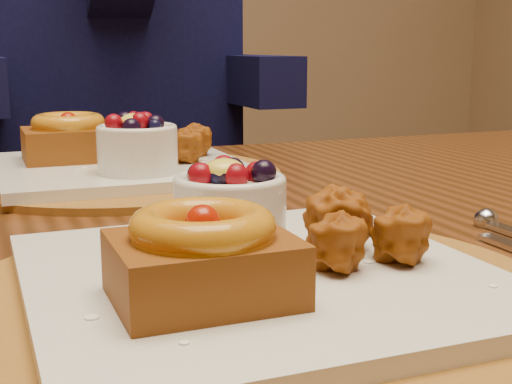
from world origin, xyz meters
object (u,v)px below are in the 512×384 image
Objects in this scene: diner at (107,4)px; place_setting_near at (254,266)px; dining_table at (171,301)px; chair_far at (82,250)px; place_setting_far at (119,160)px.

place_setting_near is at bearing -80.58° from diner.
chair_far reaches higher than dining_table.
place_setting_far is (-0.00, 0.43, 0.00)m from place_setting_near.
chair_far is 0.93× the size of diner.
chair_far is 0.53m from diner.
diner is (0.05, -0.14, 0.51)m from chair_far.
place_setting_near is 1.17m from chair_far.
chair_far is at bearing 123.25° from diner.
chair_far is (0.04, 0.69, -0.30)m from place_setting_far.
place_setting_far is at bearing 90.68° from dining_table.
diner is at bearing 80.65° from place_setting_far.
place_setting_far is 0.76m from chair_far.
dining_table is at bearing 89.49° from place_setting_near.
diner is (0.09, 0.77, 0.31)m from dining_table.
dining_table is 0.24m from place_setting_near.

